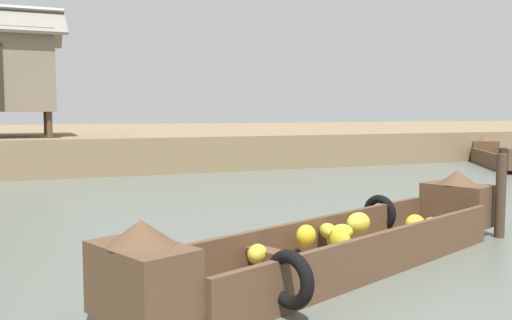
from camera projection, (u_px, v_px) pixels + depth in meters
The scene contains 5 objects.
ground_plane at pixel (239, 201), 11.16m from camera, with size 300.00×300.00×0.00m, color #596056.
riverbank_strip at pixel (120, 140), 25.09m from camera, with size 160.00×20.00×1.06m, color #7F6B4C.
banana_boat at pixel (346, 242), 6.31m from camera, with size 5.85×3.04×0.92m.
fishing_skiff_distant at pixel (500, 156), 18.12m from camera, with size 3.42×4.78×0.94m.
mooring_post at pixel (501, 196), 7.82m from camera, with size 0.14×0.14×1.19m, color #423323.
Camera 1 is at (-3.90, -0.34, 1.77)m, focal length 38.86 mm.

